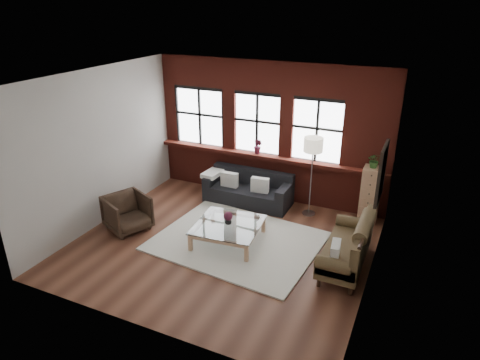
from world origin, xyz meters
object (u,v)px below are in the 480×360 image
at_px(dark_sofa, 248,188).
at_px(vase, 228,221).
at_px(vintage_settee, 346,243).
at_px(drawer_chest, 370,195).
at_px(floor_lamp, 311,174).
at_px(coffee_table, 228,233).
at_px(armchair, 128,213).

relative_size(dark_sofa, vase, 14.25).
xyz_separation_m(vintage_settee, drawer_chest, (0.10, 1.91, 0.14)).
xyz_separation_m(dark_sofa, drawer_chest, (2.68, 0.26, 0.25)).
bearing_deg(floor_lamp, vintage_settee, -56.08).
height_order(dark_sofa, coffee_table, dark_sofa).
height_order(vintage_settee, armchair, vintage_settee).
bearing_deg(drawer_chest, vase, -138.94).
distance_m(vase, floor_lamp, 2.17).
distance_m(vintage_settee, drawer_chest, 1.92).
bearing_deg(armchair, drawer_chest, -36.94).
xyz_separation_m(armchair, floor_lamp, (3.21, 2.19, 0.59)).
bearing_deg(vase, drawer_chest, 41.06).
bearing_deg(armchair, floor_lamp, -31.18).
relative_size(vintage_settee, drawer_chest, 1.43).
xyz_separation_m(armchair, vase, (2.11, 0.38, 0.10)).
relative_size(dark_sofa, coffee_table, 1.62).
height_order(dark_sofa, armchair, armchair).
bearing_deg(drawer_chest, floor_lamp, -169.65).
bearing_deg(armchair, vase, -55.19).
bearing_deg(coffee_table, dark_sofa, 101.22).
bearing_deg(vase, coffee_table, -26.57).
distance_m(armchair, coffee_table, 2.15).
bearing_deg(dark_sofa, drawer_chest, 5.54).
bearing_deg(vase, floor_lamp, 58.60).
bearing_deg(floor_lamp, coffee_table, -121.40).
height_order(armchair, floor_lamp, floor_lamp).
height_order(armchair, drawer_chest, drawer_chest).
relative_size(vintage_settee, coffee_table, 1.43).
bearing_deg(vintage_settee, dark_sofa, 147.52).
bearing_deg(armchair, dark_sofa, -14.68).
xyz_separation_m(armchair, drawer_chest, (4.44, 2.41, 0.24)).
xyz_separation_m(vintage_settee, floor_lamp, (-1.13, 1.68, 0.49)).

